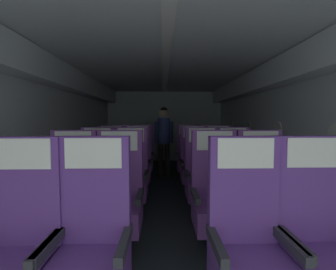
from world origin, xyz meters
TOP-DOWN VIEW (x-y plane):
  - ground at (0.00, 3.93)m, footprint 3.87×8.27m
  - fuselage_shell at (0.00, 4.23)m, footprint 3.75×7.92m
  - seat_a_left_window at (-0.96, 1.59)m, footprint 0.50×0.51m
  - seat_a_left_aisle at (-0.51, 1.61)m, footprint 0.50×0.51m
  - seat_a_right_aisle at (0.97, 1.60)m, footprint 0.50×0.51m
  - seat_a_right_window at (0.50, 1.58)m, footprint 0.50×0.51m
  - seat_b_left_window at (-0.97, 2.52)m, footprint 0.50×0.51m
  - seat_b_left_aisle at (-0.50, 2.52)m, footprint 0.50×0.51m
  - seat_b_right_aisle at (0.98, 2.52)m, footprint 0.50×0.51m
  - seat_b_right_window at (0.49, 2.53)m, footprint 0.50×0.51m
  - seat_c_left_window at (-0.97, 3.46)m, footprint 0.50×0.51m
  - seat_c_left_aisle at (-0.50, 3.46)m, footprint 0.50×0.51m
  - seat_c_right_aisle at (0.96, 3.46)m, footprint 0.50×0.51m
  - seat_c_right_window at (0.51, 3.45)m, footprint 0.50×0.51m
  - seat_d_left_window at (-0.97, 4.36)m, footprint 0.50×0.51m
  - seat_d_left_aisle at (-0.50, 4.39)m, footprint 0.50×0.51m
  - seat_d_right_aisle at (0.96, 4.39)m, footprint 0.50×0.51m
  - seat_d_right_window at (0.51, 4.37)m, footprint 0.50×0.51m
  - seat_e_left_window at (-0.97, 5.30)m, footprint 0.50×0.51m
  - seat_e_left_aisle at (-0.50, 5.31)m, footprint 0.50×0.51m
  - seat_e_right_aisle at (0.97, 5.29)m, footprint 0.50×0.51m
  - seat_e_right_window at (0.50, 5.30)m, footprint 0.50×0.51m
  - flight_attendant at (-0.02, 5.69)m, footprint 0.43×0.28m

SIDE VIEW (x-z plane):
  - ground at x=0.00m, z-range -0.02..0.00m
  - seat_a_left_window at x=-0.96m, z-range -0.10..1.11m
  - seat_a_left_aisle at x=-0.51m, z-range -0.10..1.11m
  - seat_a_right_aisle at x=0.97m, z-range -0.10..1.11m
  - seat_a_right_window at x=0.50m, z-range -0.10..1.11m
  - seat_b_left_window at x=-0.97m, z-range -0.10..1.11m
  - seat_b_left_aisle at x=-0.50m, z-range -0.10..1.11m
  - seat_b_right_aisle at x=0.98m, z-range -0.10..1.11m
  - seat_b_right_window at x=0.49m, z-range -0.10..1.11m
  - seat_c_left_window at x=-0.97m, z-range -0.10..1.11m
  - seat_c_left_aisle at x=-0.50m, z-range -0.10..1.11m
  - seat_c_right_aisle at x=0.96m, z-range -0.10..1.11m
  - seat_c_right_window at x=0.51m, z-range -0.10..1.11m
  - seat_d_left_window at x=-0.97m, z-range -0.10..1.11m
  - seat_d_left_aisle at x=-0.50m, z-range -0.10..1.11m
  - seat_d_right_aisle at x=0.96m, z-range -0.10..1.11m
  - seat_d_right_window at x=0.51m, z-range -0.10..1.11m
  - seat_e_left_window at x=-0.97m, z-range -0.10..1.11m
  - seat_e_left_aisle at x=-0.50m, z-range -0.10..1.11m
  - seat_e_right_aisle at x=0.97m, z-range -0.10..1.11m
  - seat_e_right_window at x=0.50m, z-range -0.10..1.11m
  - flight_attendant at x=-0.02m, z-range 0.19..1.79m
  - fuselage_shell at x=0.00m, z-range 0.49..2.75m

